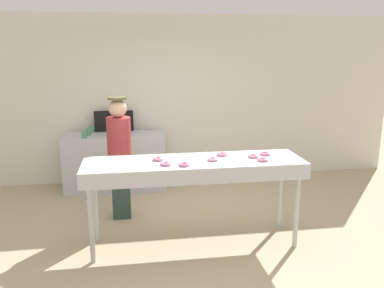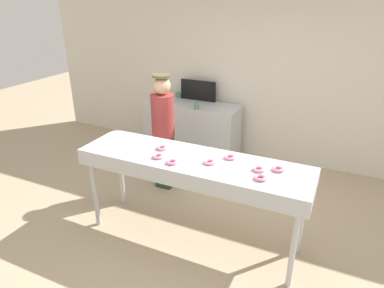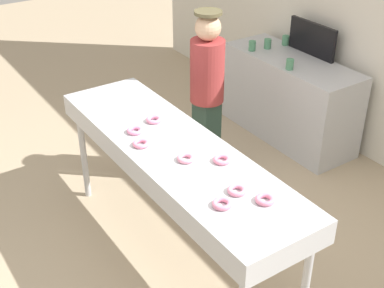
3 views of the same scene
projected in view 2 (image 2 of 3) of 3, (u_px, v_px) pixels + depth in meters
name	position (u px, v px, depth m)	size (l,w,h in m)	color
ground_plane	(192.00, 237.00, 4.01)	(16.00, 16.00, 0.00)	tan
back_wall	(258.00, 75.00, 5.54)	(8.00, 0.12, 2.81)	silver
fryer_conveyor	(192.00, 166.00, 3.63)	(2.50, 0.68, 1.03)	#B7BABF
strawberry_donut_0	(258.00, 169.00, 3.34)	(0.12, 0.12, 0.03)	pink
strawberry_donut_1	(209.00, 162.00, 3.48)	(0.12, 0.12, 0.03)	pink
strawberry_donut_2	(230.00, 157.00, 3.58)	(0.12, 0.12, 0.03)	pink
strawberry_donut_3	(278.00, 169.00, 3.34)	(0.12, 0.12, 0.03)	pink
strawberry_donut_4	(158.00, 156.00, 3.60)	(0.12, 0.12, 0.03)	pink
strawberry_donut_5	(260.00, 178.00, 3.18)	(0.12, 0.12, 0.03)	pink
strawberry_donut_6	(172.00, 162.00, 3.48)	(0.12, 0.12, 0.03)	pink
strawberry_donut_7	(162.00, 148.00, 3.80)	(0.12, 0.12, 0.03)	pink
worker_baker	(163.00, 127.00, 4.71)	(0.32, 0.32, 1.65)	#283F34
prep_counter	(192.00, 129.00, 5.93)	(1.60, 0.60, 0.91)	#B7BABF
paper_cup_0	(197.00, 106.00, 5.47)	(0.08, 0.08, 0.11)	#4C8C66
paper_cup_1	(179.00, 95.00, 6.05)	(0.08, 0.08, 0.11)	#4C8C66
paper_cup_2	(171.00, 98.00, 5.86)	(0.08, 0.08, 0.11)	#4C8C66
paper_cup_3	(163.00, 101.00, 5.73)	(0.08, 0.08, 0.11)	#4C8C66
menu_display	(198.00, 90.00, 5.88)	(0.64, 0.04, 0.35)	black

